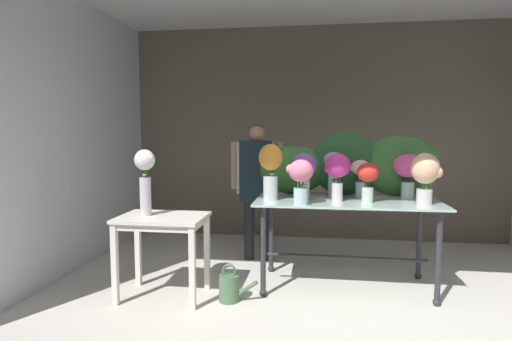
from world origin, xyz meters
TOP-DOWN VIEW (x-y plane):
  - ground_plane at (0.00, 1.74)m, footprint 7.66×7.66m
  - wall_back at (0.00, 3.48)m, footprint 5.33×0.12m
  - wall_left at (-2.66, 1.74)m, footprint 0.12×3.60m
  - display_table_glass at (0.29, 1.52)m, footprint 1.73×0.89m
  - side_table_white at (-1.38, 1.03)m, footprint 0.78×0.56m
  - florist at (-0.69, 2.28)m, footprint 0.62×0.24m
  - foliage_backdrop at (0.31, 1.84)m, footprint 1.83×0.31m
  - vase_violet_ranunculus at (-0.12, 1.50)m, footprint 0.25×0.25m
  - vase_peach_freesia at (0.96, 1.32)m, footprint 0.26×0.25m
  - vase_scarlet_dahlias at (0.47, 1.37)m, footprint 0.20×0.20m
  - vase_sunset_peonies at (-0.43, 1.38)m, footprint 0.23×0.23m
  - vase_magenta_snapdragons at (0.20, 1.40)m, footprint 0.24×0.24m
  - vase_blush_anemones at (0.43, 1.63)m, footprint 0.20×0.19m
  - vase_fuchsia_roses at (0.88, 1.67)m, footprint 0.30×0.29m
  - vase_rosy_hydrangea at (-0.14, 1.17)m, footprint 0.24×0.22m
  - vase_lilac_lilies at (0.16, 1.66)m, footprint 0.18×0.18m
  - vase_white_roses_tall at (-1.53, 1.03)m, footprint 0.18×0.18m
  - watering_can at (-0.75, 1.01)m, footprint 0.35×0.18m

SIDE VIEW (x-z plane):
  - ground_plane at x=0.00m, z-range 0.00..0.00m
  - watering_can at x=-0.75m, z-range -0.05..0.30m
  - side_table_white at x=-1.38m, z-range 0.27..1.03m
  - display_table_glass at x=0.29m, z-range 0.29..1.16m
  - florist at x=-0.69m, z-range 0.19..1.78m
  - vase_scarlet_dahlias at x=0.47m, z-range 0.91..1.28m
  - vase_white_roses_tall at x=-1.53m, z-range 0.80..1.41m
  - vase_blush_anemones at x=0.43m, z-range 0.92..1.29m
  - vase_rosy_hydrangea at x=-0.14m, z-range 0.91..1.31m
  - vase_violet_ranunculus at x=-0.12m, z-range 0.92..1.36m
  - vase_lilac_lilies at x=0.16m, z-range 0.92..1.37m
  - vase_peach_freesia at x=0.96m, z-range 0.91..1.37m
  - vase_fuchsia_roses at x=0.88m, z-range 0.93..1.37m
  - vase_magenta_snapdragons at x=0.20m, z-range 0.94..1.38m
  - foliage_backdrop at x=0.31m, z-range 0.84..1.49m
  - vase_sunset_peonies at x=-0.43m, z-range 0.91..1.44m
  - wall_back at x=0.00m, z-range 0.00..2.98m
  - wall_left at x=-2.66m, z-range 0.00..2.98m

